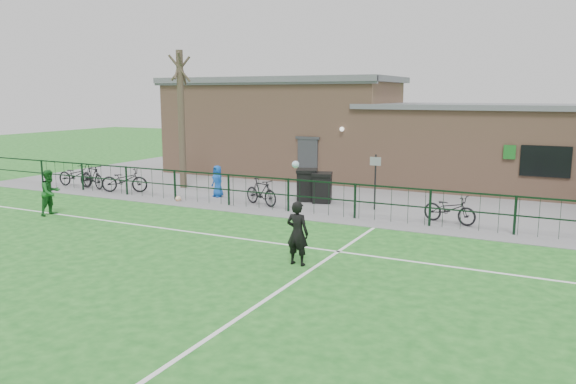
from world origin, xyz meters
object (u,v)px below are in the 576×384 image
at_px(ball_ground, 178,199).
at_px(sign_post, 375,182).
at_px(bicycle_a, 76,175).
at_px(bicycle_e, 450,209).
at_px(wheelie_bin_right, 322,189).
at_px(spectator_child, 218,181).
at_px(wheelie_bin_left, 307,186).
at_px(bare_tree, 181,120).
at_px(bicycle_c, 124,180).
at_px(bicycle_d, 261,192).
at_px(outfield_player, 50,192).
at_px(bicycle_b, 92,176).

bearing_deg(ball_ground, sign_post, 14.15).
distance_m(bicycle_a, bicycle_e, 16.48).
relative_size(wheelie_bin_right, sign_post, 0.53).
bearing_deg(spectator_child, wheelie_bin_left, 38.40).
relative_size(wheelie_bin_left, bicycle_a, 0.59).
relative_size(sign_post, spectator_child, 1.56).
height_order(bare_tree, spectator_child, bare_tree).
distance_m(wheelie_bin_right, spectator_child, 4.33).
height_order(wheelie_bin_left, sign_post, sign_post).
distance_m(bicycle_a, spectator_child, 7.19).
relative_size(bare_tree, sign_post, 3.00).
bearing_deg(bicycle_a, bicycle_c, -94.66).
distance_m(bicycle_d, ball_ground, 3.40).
relative_size(bicycle_a, bicycle_c, 0.98).
xyz_separation_m(bicycle_c, outfield_player, (0.90, -4.57, 0.25)).
height_order(bicycle_d, ball_ground, bicycle_d).
xyz_separation_m(bicycle_d, bicycle_e, (6.89, 0.14, -0.04)).
bearing_deg(bare_tree, bicycle_e, -8.72).
height_order(wheelie_bin_right, bicycle_c, wheelie_bin_right).
bearing_deg(wheelie_bin_right, bicycle_b, 170.64).
height_order(bicycle_b, ball_ground, bicycle_b).
bearing_deg(spectator_child, bicycle_d, 7.19).
xyz_separation_m(wheelie_bin_left, bicycle_e, (5.76, -1.51, -0.11)).
relative_size(sign_post, bicycle_c, 1.01).
bearing_deg(wheelie_bin_right, spectator_child, 172.83).
bearing_deg(ball_ground, bicycle_a, 173.22).
bearing_deg(wheelie_bin_left, bicycle_b, 168.55).
relative_size(wheelie_bin_left, bicycle_e, 0.65).
bearing_deg(spectator_child, sign_post, 27.36).
bearing_deg(outfield_player, bicycle_a, 39.53).
xyz_separation_m(bicycle_c, ball_ground, (3.30, -0.62, -0.43)).
bearing_deg(wheelie_bin_right, bicycle_c, 173.11).
xyz_separation_m(wheelie_bin_left, spectator_child, (-3.57, -0.91, 0.07)).
bearing_deg(bicycle_c, bicycle_a, 63.84).
distance_m(wheelie_bin_right, sign_post, 2.35).
xyz_separation_m(sign_post, bicycle_e, (2.83, -0.97, -0.53)).
distance_m(wheelie_bin_left, bicycle_d, 2.01).
distance_m(bicycle_a, bicycle_b, 1.09).
xyz_separation_m(bicycle_d, outfield_player, (-5.70, -4.68, 0.26)).
bearing_deg(bare_tree, bicycle_c, -125.55).
distance_m(bicycle_a, bicycle_d, 9.60).
height_order(sign_post, bicycle_e, sign_post).
bearing_deg(bicycle_a, outfield_player, -142.49).
xyz_separation_m(sign_post, outfield_player, (-9.75, -5.80, -0.23)).
height_order(bicycle_a, ball_ground, bicycle_a).
relative_size(wheelie_bin_right, bicycle_b, 0.59).
height_order(wheelie_bin_right, spectator_child, spectator_child).
height_order(wheelie_bin_left, bicycle_c, wheelie_bin_left).
distance_m(wheelie_bin_left, spectator_child, 3.69).
xyz_separation_m(bare_tree, bicycle_a, (-4.50, -1.97, -2.47)).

